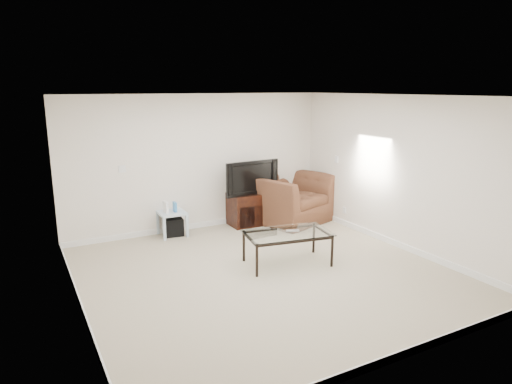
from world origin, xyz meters
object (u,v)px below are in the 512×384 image
tv_stand (249,209)px  recliner (291,190)px  side_table (172,224)px  coffee_table (287,248)px  subwoofer (174,227)px  television (249,177)px

tv_stand → recliner: (0.84, -0.18, 0.31)m
tv_stand → side_table: 1.53m
coffee_table → subwoofer: bearing=116.4°
television → coffee_table: size_ratio=0.82×
tv_stand → subwoofer: 1.51m
recliner → subwoofer: bearing=156.1°
side_table → coffee_table: size_ratio=0.36×
television → recliner: 0.91m
tv_stand → subwoofer: bearing=177.8°
side_table → television: bearing=-3.0°
subwoofer → recliner: 2.40m
television → coffee_table: (-0.43, -2.05, -0.70)m
recliner → tv_stand: bearing=150.0°
subwoofer → television: bearing=-3.8°
side_table → subwoofer: 0.07m
television → side_table: (-1.53, 0.08, -0.73)m
television → recliner: bearing=-14.2°
subwoofer → recliner: bearing=-6.1°
side_table → subwoofer: (0.03, 0.02, -0.06)m
television → side_table: television is taller
television → side_table: bearing=172.8°
recliner → coffee_table: bearing=-141.6°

